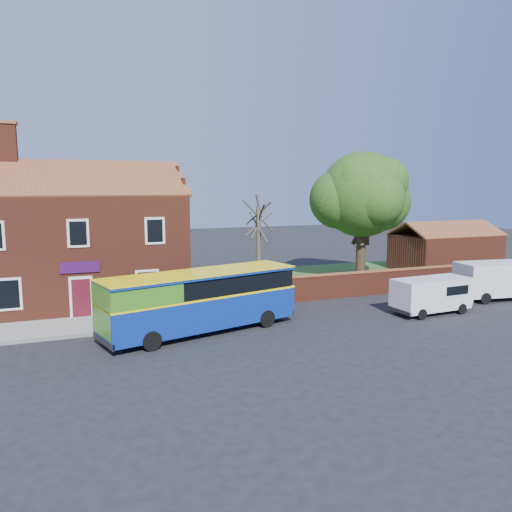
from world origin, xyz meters
name	(u,v)px	position (x,y,z in m)	size (l,w,h in m)	color
ground	(253,345)	(0.00, 0.00, 0.00)	(120.00, 120.00, 0.00)	black
pavement	(83,326)	(-7.00, 5.75, 0.06)	(18.00, 3.50, 0.12)	gray
kerb	(85,335)	(-7.00, 4.00, 0.07)	(18.00, 0.15, 0.14)	slate
grass_strip	(351,277)	(13.00, 13.00, 0.02)	(26.00, 12.00, 0.04)	#426B28
shop_building	(77,247)	(-7.02, 11.50, 3.41)	(12.30, 8.13, 10.50)	maroon
boundary_wall	(399,280)	(13.00, 7.00, 0.81)	(22.00, 0.38, 1.60)	maroon
outbuilding	(445,251)	(22.00, 13.00, 1.61)	(8.20, 5.06, 4.17)	maroon
bus	(195,299)	(-1.94, 2.70, 1.69)	(10.07, 4.93, 2.98)	navy
van_near	(432,294)	(11.29, 1.81, 1.10)	(4.60, 2.12, 1.97)	white
van_far	(500,278)	(17.64, 3.15, 1.31)	(5.56, 2.83, 2.34)	white
large_tree	(362,197)	(12.64, 11.27, 6.22)	(7.79, 6.16, 9.50)	black
bare_tree	(259,245)	(4.17, 10.18, 3.19)	(2.33, 2.78, 6.21)	#4C4238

